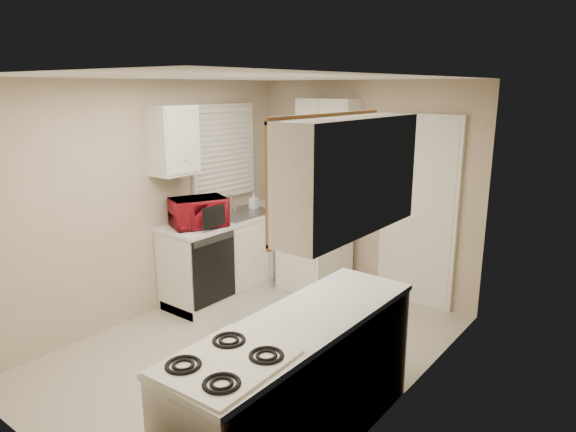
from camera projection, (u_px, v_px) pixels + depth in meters
The scene contains 18 objects.
floor at pixel (255, 348), 4.70m from camera, with size 3.80×3.80×0.00m, color beige.
ceiling at pixel (250, 77), 4.11m from camera, with size 3.80×3.80×0.00m, color white.
wall_left at pixel (150, 200), 5.24m from camera, with size 3.80×3.80×0.00m, color #B9A88E.
wall_right at pixel (403, 253), 3.58m from camera, with size 3.80×3.80×0.00m, color #B9A88E.
wall_back at pixel (363, 188), 5.87m from camera, with size 2.80×2.80×0.00m, color #B9A88E.
wall_front at pixel (33, 288), 2.95m from camera, with size 2.80×2.80×0.00m, color #B9A88E.
left_counter at pixel (234, 254), 5.94m from camera, with size 0.60×1.80×0.90m, color silver.
dishwasher at pixel (214, 270), 5.29m from camera, with size 0.03×0.58×0.72m, color black.
sink at pixel (242, 217), 5.95m from camera, with size 0.54×0.74×0.16m, color gray.
microwave at pixel (198, 213), 5.36m from camera, with size 0.31×0.55×0.37m, color maroon.
soap_bottle at pixel (254, 201), 6.15m from camera, with size 0.09×0.09×0.20m, color silver.
window_blinds at pixel (224, 151), 5.92m from camera, with size 0.10×0.98×1.08m, color silver.
upper_cabinet_left at pixel (173, 140), 5.17m from camera, with size 0.30×0.45×0.70m, color silver.
refrigerator at pixel (315, 225), 5.89m from camera, with size 0.65×0.63×1.58m, color silver.
cabinet_over_fridge at pixel (328, 116), 5.79m from camera, with size 0.70×0.30×0.40m, color silver.
interior_door at pixel (418, 213), 5.46m from camera, with size 0.86×0.06×2.08m, color silver.
right_counter at pixel (299, 385), 3.33m from camera, with size 0.60×2.00×0.90m, color silver.
upper_cabinet_right at pixel (349, 175), 3.14m from camera, with size 0.30×1.20×0.70m, color silver.
Camera 1 is at (2.85, -3.18, 2.33)m, focal length 32.00 mm.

